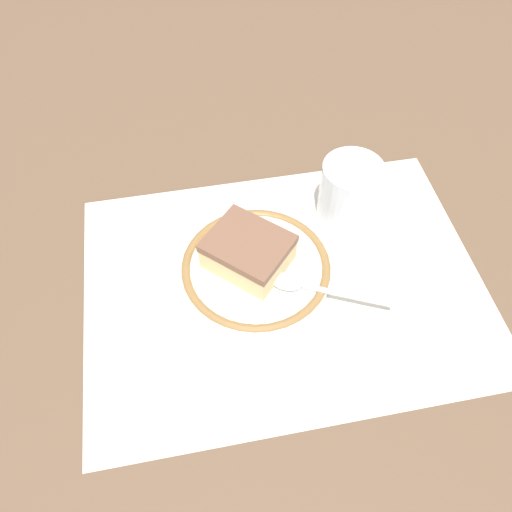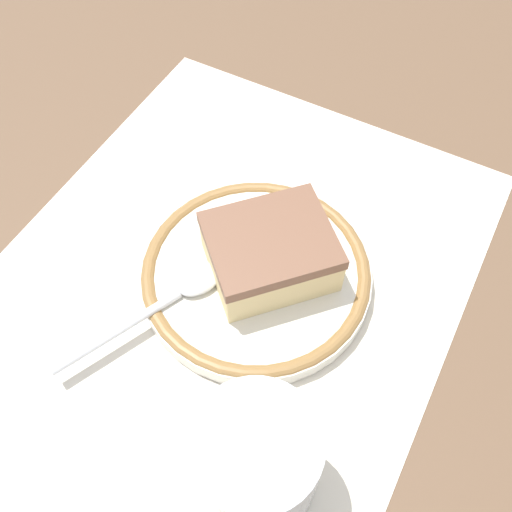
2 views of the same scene
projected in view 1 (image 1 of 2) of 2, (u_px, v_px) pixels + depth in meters
name	position (u px, v px, depth m)	size (l,w,h in m)	color
ground_plane	(284.00, 284.00, 0.61)	(2.40, 2.40, 0.00)	brown
placemat	(284.00, 283.00, 0.61)	(0.47, 0.35, 0.00)	beige
plate	(256.00, 268.00, 0.62)	(0.18, 0.18, 0.02)	silver
cake_slice	(248.00, 252.00, 0.60)	(0.12, 0.12, 0.04)	beige
spoon	(308.00, 286.00, 0.59)	(0.13, 0.07, 0.01)	silver
cup	(349.00, 194.00, 0.65)	(0.08, 0.08, 0.08)	silver
napkin	(436.00, 330.00, 0.58)	(0.09, 0.09, 0.00)	white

